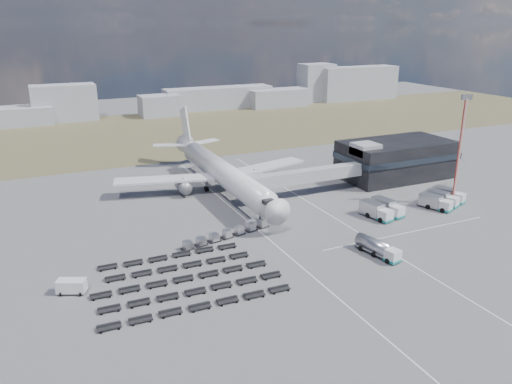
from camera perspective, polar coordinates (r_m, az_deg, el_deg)
name	(u,v)px	position (r m, az deg, el deg)	size (l,w,h in m)	color
ground	(280,239)	(98.35, 2.72, -5.39)	(420.00, 420.00, 0.00)	#565659
grass_strip	(149,133)	(198.17, -12.10, 6.62)	(420.00, 90.00, 0.01)	brown
lane_markings	(315,226)	(105.21, 6.72, -3.84)	(47.12, 110.00, 0.01)	silver
terminal	(396,159)	(141.17, 15.67, 3.70)	(30.40, 16.40, 11.00)	black
jet_bridge	(300,177)	(120.57, 5.03, 1.73)	(30.30, 3.80, 7.05)	#939399
airliner	(220,171)	(124.40, -4.09, 2.40)	(51.59, 64.53, 17.62)	silver
skyline	(97,98)	(234.07, -17.76, 10.20)	(301.30, 22.96, 25.16)	#9496A1
fuel_tanker	(378,248)	(93.66, 13.73, -6.22)	(4.01, 9.56, 3.00)	silver
pushback_tug	(253,223)	(103.84, -0.35, -3.61)	(2.95, 1.66, 1.36)	silver
utility_van	(72,287)	(84.27, -20.33, -10.10)	(4.38, 1.98, 2.33)	silver
catering_truck	(262,187)	(124.41, 0.69, 0.61)	(4.51, 6.81, 2.90)	silver
service_trucks_near	(382,209)	(112.31, 14.19, -1.90)	(7.80, 8.80, 3.10)	silver
service_trucks_far	(442,198)	(123.47, 20.51, -0.70)	(11.73, 10.40, 2.95)	silver
uld_row	(227,234)	(98.39, -3.34, -4.80)	(19.98, 5.73, 1.56)	black
baggage_dollies	(184,279)	(83.67, -8.24, -9.85)	(30.87, 20.76, 0.79)	black
floodlight_mast	(459,151)	(121.76, 22.23, 4.33)	(2.42, 1.97, 25.52)	#B52C1C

